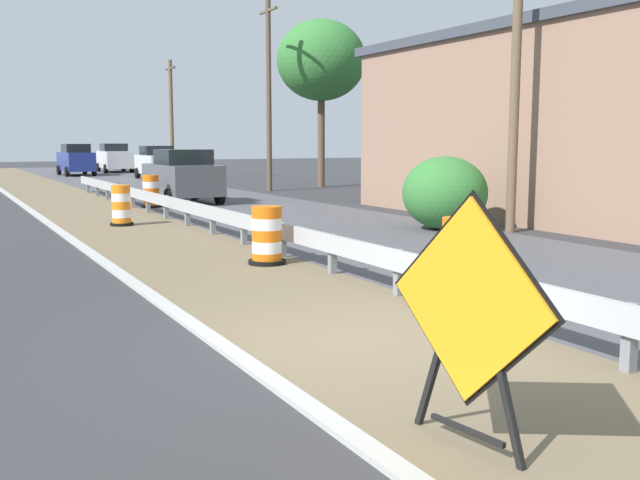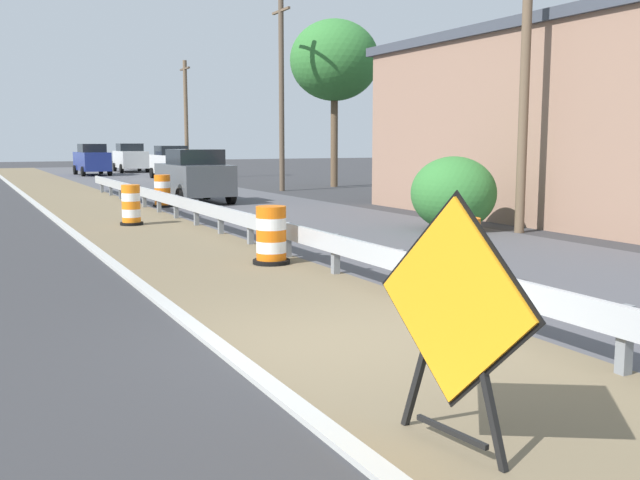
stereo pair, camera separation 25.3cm
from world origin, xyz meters
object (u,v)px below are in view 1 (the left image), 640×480
(car_lead_far_lane, at_px, (183,176))
(utility_pole_near, at_px, (517,44))
(traffic_barrel_mid, at_px, (121,207))
(car_mid_far_lane, at_px, (114,158))
(utility_pole_mid, at_px, (269,93))
(traffic_barrel_nearest, at_px, (459,258))
(car_trailing_near_lane, at_px, (157,162))
(traffic_barrel_close, at_px, (267,238))
(utility_pole_far, at_px, (171,117))
(traffic_barrel_far, at_px, (151,193))
(car_lead_near_lane, at_px, (76,160))
(warning_sign_diamond, at_px, (469,310))

(car_lead_far_lane, distance_m, utility_pole_near, 13.79)
(traffic_barrel_mid, bearing_deg, car_mid_far_lane, 77.99)
(car_lead_far_lane, bearing_deg, utility_pole_near, -160.97)
(car_lead_far_lane, height_order, utility_pole_mid, utility_pole_mid)
(traffic_barrel_nearest, distance_m, car_trailing_near_lane, 35.33)
(traffic_barrel_close, relative_size, car_mid_far_lane, 0.23)
(utility_pole_far, bearing_deg, utility_pole_near, -90.20)
(traffic_barrel_far, xyz_separation_m, car_lead_near_lane, (1.82, 25.73, 0.54))
(utility_pole_mid, relative_size, utility_pole_far, 1.21)
(traffic_barrel_close, bearing_deg, utility_pole_near, 11.73)
(warning_sign_diamond, distance_m, traffic_barrel_nearest, 5.90)
(utility_pole_near, xyz_separation_m, utility_pole_mid, (0.84, 16.87, -0.21))
(traffic_barrel_far, distance_m, car_lead_far_lane, 2.12)
(car_trailing_near_lane, relative_size, utility_pole_far, 0.58)
(utility_pole_far, bearing_deg, traffic_barrel_close, -103.51)
(traffic_barrel_mid, bearing_deg, traffic_barrel_far, 66.80)
(warning_sign_diamond, height_order, car_lead_near_lane, car_lead_near_lane)
(traffic_barrel_mid, xyz_separation_m, car_lead_near_lane, (3.98, 30.79, 0.55))
(traffic_barrel_nearest, xyz_separation_m, utility_pole_far, (5.89, 34.94, 3.20))
(traffic_barrel_close, distance_m, car_lead_far_lane, 14.27)
(warning_sign_diamond, relative_size, car_lead_near_lane, 0.44)
(car_lead_near_lane, bearing_deg, traffic_barrel_close, 174.02)
(utility_pole_far, bearing_deg, traffic_barrel_far, -108.76)
(car_mid_far_lane, relative_size, utility_pole_mid, 0.56)
(traffic_barrel_nearest, height_order, utility_pole_near, utility_pole_near)
(car_lead_near_lane, distance_m, utility_pole_far, 8.81)
(traffic_barrel_nearest, xyz_separation_m, car_lead_near_lane, (1.37, 42.01, 0.53))
(traffic_barrel_nearest, height_order, traffic_barrel_close, traffic_barrel_nearest)
(utility_pole_near, bearing_deg, traffic_barrel_mid, 144.23)
(traffic_barrel_mid, xyz_separation_m, car_lead_far_lane, (3.73, 6.40, 0.49))
(traffic_barrel_mid, bearing_deg, car_lead_far_lane, 59.76)
(traffic_barrel_nearest, height_order, car_lead_far_lane, car_lead_far_lane)
(car_lead_near_lane, distance_m, utility_pole_mid, 20.93)
(traffic_barrel_nearest, bearing_deg, car_mid_far_lane, 84.04)
(warning_sign_diamond, bearing_deg, utility_pole_near, -142.37)
(warning_sign_diamond, bearing_deg, car_mid_far_lane, -107.92)
(traffic_barrel_nearest, bearing_deg, traffic_barrel_far, 91.57)
(car_lead_far_lane, bearing_deg, car_lead_near_lane, -2.13)
(warning_sign_diamond, distance_m, car_trailing_near_lane, 40.51)
(traffic_barrel_mid, height_order, utility_pole_far, utility_pole_far)
(car_lead_near_lane, bearing_deg, traffic_barrel_mid, 171.12)
(warning_sign_diamond, distance_m, utility_pole_near, 14.05)
(traffic_barrel_nearest, distance_m, utility_pole_far, 35.57)
(traffic_barrel_far, bearing_deg, traffic_barrel_mid, -113.20)
(warning_sign_diamond, xyz_separation_m, traffic_barrel_nearest, (3.63, 4.62, -0.54))
(traffic_barrel_far, bearing_deg, car_lead_far_lane, 40.66)
(traffic_barrel_nearest, xyz_separation_m, utility_pole_near, (5.79, 5.17, 4.14))
(traffic_barrel_nearest, bearing_deg, warning_sign_diamond, -128.19)
(traffic_barrel_far, bearing_deg, utility_pole_far, 71.24)
(traffic_barrel_close, relative_size, car_trailing_near_lane, 0.26)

